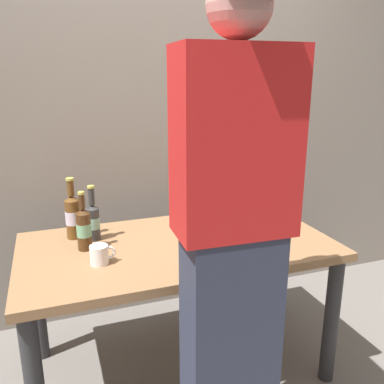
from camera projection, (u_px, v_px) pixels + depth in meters
name	position (u px, v px, depth m)	size (l,w,h in m)	color
ground_plane	(179.00, 366.00, 2.18)	(8.00, 8.00, 0.00)	slate
desk	(178.00, 262.00, 2.01)	(1.49, 0.79, 0.71)	olive
laptop	(237.00, 216.00, 2.21)	(0.39, 0.39, 0.24)	#B7BABC
beer_bottle_amber	(73.00, 215.00, 2.01)	(0.07, 0.07, 0.31)	brown
beer_bottle_dark	(84.00, 228.00, 1.88)	(0.07, 0.07, 0.28)	#472B14
beer_bottle_brown	(93.00, 220.00, 1.99)	(0.06, 0.06, 0.28)	#333333
person_figure	(233.00, 249.00, 1.37)	(0.39, 0.28, 1.82)	#2D3347
coffee_mug	(100.00, 255.00, 1.75)	(0.11, 0.08, 0.08)	white
back_wall	(141.00, 110.00, 2.46)	(6.00, 0.10, 2.60)	gray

